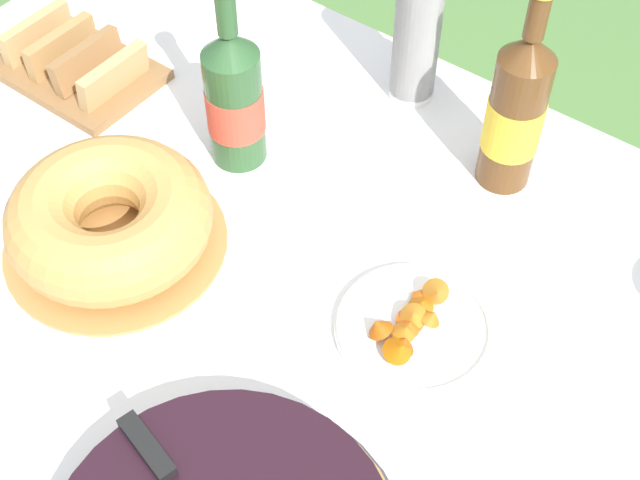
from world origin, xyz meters
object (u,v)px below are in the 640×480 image
(cider_bottle_green, at_px, (234,98))
(snack_plate_left, at_px, (414,326))
(bundt_cake, at_px, (110,220))
(cup_stack, at_px, (417,37))
(cider_bottle_amber, at_px, (516,112))
(bread_board, at_px, (77,64))

(cider_bottle_green, height_order, snack_plate_left, cider_bottle_green)
(cider_bottle_green, bearing_deg, bundt_cake, -95.01)
(cup_stack, distance_m, cider_bottle_green, 0.30)
(snack_plate_left, bearing_deg, cider_bottle_green, 163.76)
(bundt_cake, xyz_separation_m, cup_stack, (0.15, 0.51, 0.06))
(cider_bottle_amber, bearing_deg, cider_bottle_green, -149.64)
(cup_stack, xyz_separation_m, bread_board, (-0.46, -0.29, -0.09))
(bundt_cake, relative_size, bread_board, 1.19)
(snack_plate_left, bearing_deg, cider_bottle_amber, 98.63)
(bundt_cake, height_order, cider_bottle_green, cider_bottle_green)
(bundt_cake, height_order, cup_stack, cup_stack)
(bundt_cake, relative_size, cider_bottle_amber, 0.92)
(bread_board, bearing_deg, cider_bottle_amber, 18.05)
(bundt_cake, bearing_deg, cup_stack, 73.26)
(cup_stack, bearing_deg, bundt_cake, -106.74)
(cider_bottle_green, relative_size, snack_plate_left, 1.48)
(cup_stack, bearing_deg, snack_plate_left, -56.37)
(snack_plate_left, bearing_deg, bundt_cake, -162.82)
(bundt_cake, xyz_separation_m, bread_board, (-0.31, 0.22, -0.03))
(bundt_cake, bearing_deg, cider_bottle_green, 84.99)
(cider_bottle_green, distance_m, bread_board, 0.34)
(cup_stack, xyz_separation_m, cider_bottle_amber, (0.21, -0.07, 0.01))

